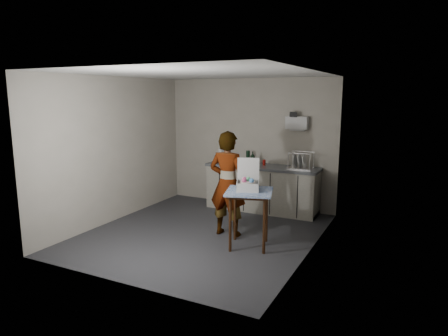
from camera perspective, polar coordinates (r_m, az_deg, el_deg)
The scene contains 15 objects.
ground at distance 6.76m, azimuth -3.09°, elevation -9.29°, with size 4.00×4.00×0.00m, color #2D2E33.
wall_back at distance 8.21m, azimuth 3.68°, elevation 3.58°, with size 3.60×0.02×2.60m, color #B5AE9E.
wall_right at distance 5.77m, azimuth 12.45°, elevation 0.43°, with size 0.02×4.00×2.60m, color #B5AE9E.
wall_left at distance 7.47m, azimuth -15.24°, elevation 2.55°, with size 0.02×4.00×2.60m, color #B5AE9E.
ceiling at distance 6.37m, azimuth -3.32°, elevation 13.28°, with size 3.60×4.00×0.01m, color white.
kitchen_counter at distance 7.95m, azimuth 5.46°, elevation -3.07°, with size 2.24×0.62×0.91m.
wall_shelf at distance 7.77m, azimuth 10.37°, elevation 6.35°, with size 0.42×0.18×0.37m.
side_table at distance 5.98m, azimuth 3.62°, elevation -4.29°, with size 0.84×0.84×0.87m.
standing_man at distance 6.46m, azimuth 0.53°, elevation -2.27°, with size 0.63×0.41×1.71m, color #B2A593.
soap_bottle at distance 7.81m, azimuth 4.10°, elevation 1.35°, with size 0.11×0.11×0.27m, color black.
soda_can at distance 7.88m, azimuth 5.74°, elevation 0.80°, with size 0.06×0.06×0.11m, color red.
dark_bottle at distance 7.97m, azimuth 3.45°, elevation 1.53°, with size 0.08×0.08×0.27m, color black.
paper_towel at distance 8.09m, azimuth -0.43°, elevation 1.71°, with size 0.16×0.16×0.29m.
dish_rack at distance 7.62m, azimuth 10.85°, elevation 0.46°, with size 0.45×0.34×0.32m.
bakery_box at distance 5.97m, azimuth 3.42°, elevation -2.18°, with size 0.43×0.44×0.47m.
Camera 1 is at (3.15, -5.53, 2.28)m, focal length 32.00 mm.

